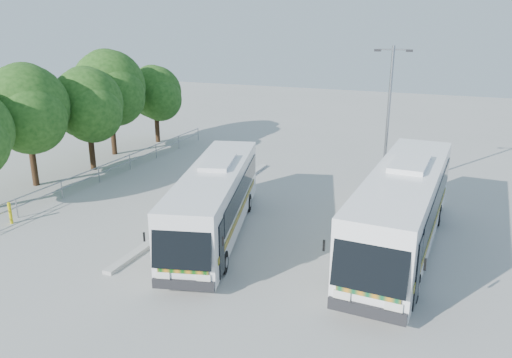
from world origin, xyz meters
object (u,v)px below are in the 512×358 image
at_px(coach_main, 215,200).
at_px(lamppost, 388,114).
at_px(tree_far_d, 110,87).
at_px(bollard, 10,213).
at_px(tree_far_c, 88,104).
at_px(tree_far_b, 27,107).
at_px(tree_far_e, 156,93).
at_px(coach_adjacent, 402,208).

xyz_separation_m(coach_main, lamppost, (5.92, 8.88, 2.71)).
xyz_separation_m(tree_far_d, lamppost, (19.02, -1.02, -0.44)).
xyz_separation_m(coach_main, bollard, (-9.49, -2.55, -1.14)).
xyz_separation_m(tree_far_c, bollard, (2.42, -8.75, -3.73)).
distance_m(tree_far_c, bollard, 9.81).
distance_m(tree_far_b, tree_far_c, 4.01).
bearing_deg(tree_far_d, tree_far_b, -87.77).
distance_m(tree_far_b, lamppost, 19.85).
bearing_deg(tree_far_d, bollard, -73.82).
height_order(tree_far_b, tree_far_e, tree_far_b).
relative_size(tree_far_d, coach_main, 0.66).
relative_size(coach_main, coach_adjacent, 0.90).
bearing_deg(tree_far_d, coach_adjacent, -21.80).
relative_size(tree_far_d, tree_far_e, 1.24).
relative_size(tree_far_e, bollard, 5.63).
height_order(tree_far_e, bollard, tree_far_e).
bearing_deg(tree_far_e, coach_adjacent, -32.47).
bearing_deg(tree_far_e, tree_far_d, -98.63).
height_order(tree_far_d, lamppost, lamppost).
relative_size(tree_far_c, lamppost, 0.82).
relative_size(tree_far_e, lamppost, 0.75).
relative_size(tree_far_b, tree_far_c, 1.07).
bearing_deg(tree_far_b, coach_main, -10.15).
relative_size(coach_main, lamppost, 1.40).
distance_m(tree_far_d, bollard, 13.65).
height_order(coach_main, bollard, coach_main).
relative_size(tree_far_d, bollard, 6.97).
distance_m(tree_far_e, bollard, 17.52).
relative_size(tree_far_c, coach_adjacent, 0.52).
bearing_deg(tree_far_c, lamppost, 8.56).
bearing_deg(lamppost, coach_adjacent, -83.24).
xyz_separation_m(tree_far_b, coach_adjacent, (20.57, -0.75, -2.70)).
bearing_deg(tree_far_d, tree_far_e, 81.37).
bearing_deg(lamppost, tree_far_e, 155.84).
bearing_deg(lamppost, coach_main, -131.10).
bearing_deg(tree_far_b, tree_far_e, 88.17).
bearing_deg(coach_main, lamppost, 40.99).
bearing_deg(coach_main, tree_far_d, 127.63).
height_order(tree_far_d, coach_main, tree_far_d).
height_order(tree_far_b, tree_far_d, tree_far_d).
distance_m(tree_far_b, tree_far_e, 12.13).
relative_size(tree_far_d, lamppost, 0.92).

